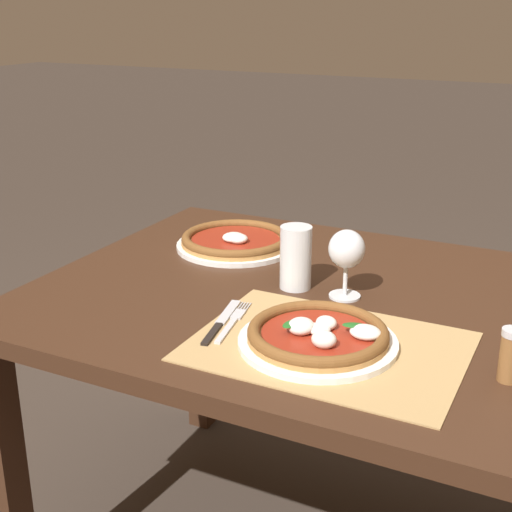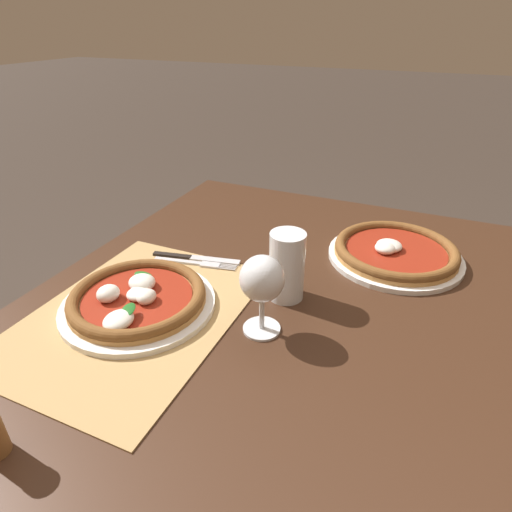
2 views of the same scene
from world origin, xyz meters
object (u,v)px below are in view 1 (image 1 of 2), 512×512
at_px(pint_glass, 296,259).
at_px(pepper_shaker, 510,355).
at_px(pizza_far, 236,241).
at_px(knife, 221,321).
at_px(fork, 233,321).
at_px(wine_glass, 347,252).
at_px(pizza_near, 319,336).

xyz_separation_m(pint_glass, pepper_shaker, (0.50, -0.23, -0.02)).
height_order(pizza_far, knife, pizza_far).
xyz_separation_m(fork, pepper_shaker, (0.53, 0.01, 0.04)).
height_order(pint_glass, pepper_shaker, pint_glass).
bearing_deg(wine_glass, knife, -125.78).
bearing_deg(pepper_shaker, knife, -177.98).
bearing_deg(pint_glass, wine_glass, -1.53).
xyz_separation_m(pizza_near, pizza_far, (-0.41, 0.44, -0.00)).
xyz_separation_m(knife, pepper_shaker, (0.55, 0.02, 0.04)).
bearing_deg(pizza_far, fork, -62.70).
bearing_deg(wine_glass, fork, -123.58).
bearing_deg(wine_glass, pint_glass, 178.47).
bearing_deg(pepper_shaker, pint_glass, 155.35).
bearing_deg(pint_glass, fork, -98.28).
height_order(pizza_far, wine_glass, wine_glass).
relative_size(pizza_far, wine_glass, 2.02).
relative_size(wine_glass, fork, 0.78).
bearing_deg(pepper_shaker, fork, -179.07).
distance_m(pizza_far, knife, 0.47).
height_order(wine_glass, pepper_shaker, wine_glass).
distance_m(wine_glass, pint_glass, 0.13).
bearing_deg(fork, knife, -152.80).
relative_size(pint_glass, knife, 0.68).
height_order(pizza_far, pint_glass, pint_glass).
xyz_separation_m(pizza_near, pint_glass, (-0.16, 0.25, 0.05)).
bearing_deg(knife, pepper_shaker, 2.02).
bearing_deg(pint_glass, pizza_far, 143.77).
relative_size(knife, pepper_shaker, 2.21).
distance_m(pizza_near, knife, 0.21).
bearing_deg(pizza_near, wine_glass, 98.44).
height_order(wine_glass, fork, wine_glass).
distance_m(pizza_far, wine_glass, 0.43).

